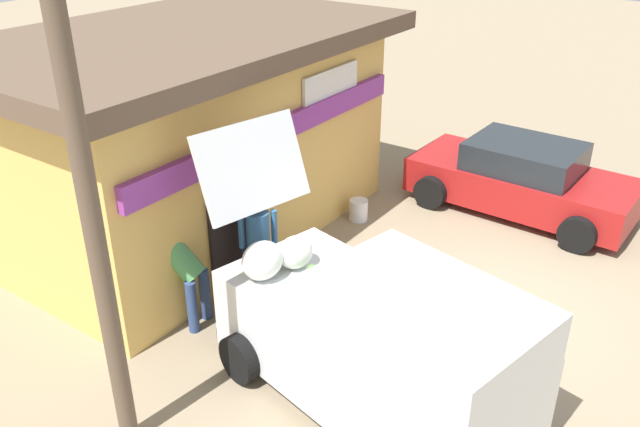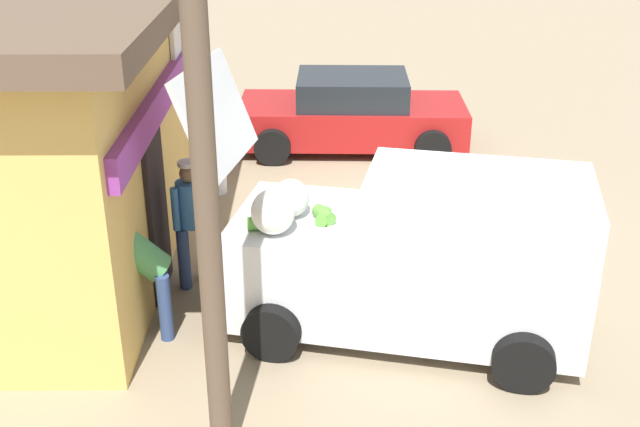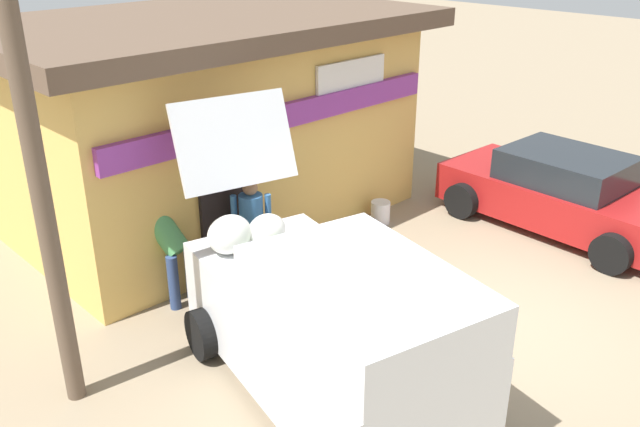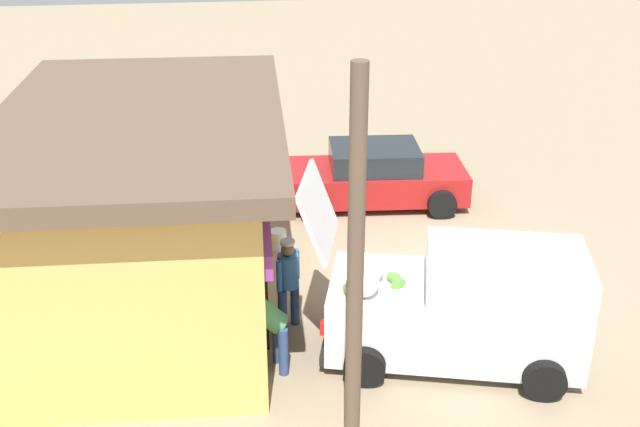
{
  "view_description": "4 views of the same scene",
  "coord_description": "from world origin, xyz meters",
  "px_view_note": "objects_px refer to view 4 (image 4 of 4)",
  "views": [
    {
      "loc": [
        -8.02,
        -2.31,
        5.59
      ],
      "look_at": [
        -0.75,
        2.42,
        1.17
      ],
      "focal_mm": 36.94,
      "sensor_mm": 36.0,
      "label": 1
    },
    {
      "loc": [
        -10.15,
        1.81,
        4.91
      ],
      "look_at": [
        -1.19,
        1.41,
        0.76
      ],
      "focal_mm": 43.95,
      "sensor_mm": 36.0,
      "label": 2
    },
    {
      "loc": [
        -7.14,
        -3.78,
        4.95
      ],
      "look_at": [
        -0.68,
        2.45,
        0.97
      ],
      "focal_mm": 38.02,
      "sensor_mm": 36.0,
      "label": 3
    },
    {
      "loc": [
        -12.43,
        3.84,
        7.18
      ],
      "look_at": [
        0.26,
        2.24,
        1.22
      ],
      "focal_mm": 43.61,
      "sensor_mm": 36.0,
      "label": 4
    }
  ],
  "objects_px": {
    "parked_sedan": "(374,176)",
    "storefront_bar": "(148,210)",
    "customer_bending": "(269,323)",
    "paint_bucket": "(278,239)",
    "vendor_standing": "(288,279)",
    "unloaded_banana_pile": "(248,330)",
    "delivery_van": "(462,305)"
  },
  "relations": [
    {
      "from": "storefront_bar",
      "to": "paint_bucket",
      "type": "bearing_deg",
      "value": -51.41
    },
    {
      "from": "delivery_van",
      "to": "unloaded_banana_pile",
      "type": "bearing_deg",
      "value": 75.66
    },
    {
      "from": "delivery_van",
      "to": "unloaded_banana_pile",
      "type": "distance_m",
      "value": 3.43
    },
    {
      "from": "storefront_bar",
      "to": "parked_sedan",
      "type": "distance_m",
      "value": 6.07
    },
    {
      "from": "parked_sedan",
      "to": "storefront_bar",
      "type": "bearing_deg",
      "value": 129.81
    },
    {
      "from": "parked_sedan",
      "to": "vendor_standing",
      "type": "height_order",
      "value": "vendor_standing"
    },
    {
      "from": "delivery_van",
      "to": "paint_bucket",
      "type": "height_order",
      "value": "delivery_van"
    },
    {
      "from": "customer_bending",
      "to": "vendor_standing",
      "type": "bearing_deg",
      "value": -19.47
    },
    {
      "from": "storefront_bar",
      "to": "unloaded_banana_pile",
      "type": "relative_size",
      "value": 8.61
    },
    {
      "from": "unloaded_banana_pile",
      "to": "paint_bucket",
      "type": "distance_m",
      "value": 3.24
    },
    {
      "from": "parked_sedan",
      "to": "vendor_standing",
      "type": "distance_m",
      "value": 5.42
    },
    {
      "from": "storefront_bar",
      "to": "paint_bucket",
      "type": "xyz_separation_m",
      "value": [
        1.81,
        -2.26,
        -1.6
      ]
    },
    {
      "from": "parked_sedan",
      "to": "unloaded_banana_pile",
      "type": "xyz_separation_m",
      "value": [
        -5.17,
        3.03,
        -0.43
      ]
    },
    {
      "from": "delivery_van",
      "to": "parked_sedan",
      "type": "distance_m",
      "value": 6.01
    },
    {
      "from": "storefront_bar",
      "to": "paint_bucket",
      "type": "distance_m",
      "value": 3.31
    },
    {
      "from": "parked_sedan",
      "to": "unloaded_banana_pile",
      "type": "height_order",
      "value": "parked_sedan"
    },
    {
      "from": "delivery_van",
      "to": "unloaded_banana_pile",
      "type": "xyz_separation_m",
      "value": [
        0.83,
        3.25,
        -0.73
      ]
    },
    {
      "from": "customer_bending",
      "to": "delivery_van",
      "type": "bearing_deg",
      "value": -89.97
    },
    {
      "from": "storefront_bar",
      "to": "delivery_van",
      "type": "bearing_deg",
      "value": -114.54
    },
    {
      "from": "customer_bending",
      "to": "paint_bucket",
      "type": "height_order",
      "value": "customer_bending"
    },
    {
      "from": "storefront_bar",
      "to": "vendor_standing",
      "type": "height_order",
      "value": "storefront_bar"
    },
    {
      "from": "delivery_van",
      "to": "vendor_standing",
      "type": "xyz_separation_m",
      "value": [
        1.11,
        2.56,
        0.0
      ]
    },
    {
      "from": "storefront_bar",
      "to": "vendor_standing",
      "type": "distance_m",
      "value": 2.62
    },
    {
      "from": "delivery_van",
      "to": "customer_bending",
      "type": "xyz_separation_m",
      "value": [
        -0.0,
        2.95,
        -0.09
      ]
    },
    {
      "from": "customer_bending",
      "to": "unloaded_banana_pile",
      "type": "height_order",
      "value": "customer_bending"
    },
    {
      "from": "vendor_standing",
      "to": "unloaded_banana_pile",
      "type": "height_order",
      "value": "vendor_standing"
    },
    {
      "from": "unloaded_banana_pile",
      "to": "customer_bending",
      "type": "bearing_deg",
      "value": -160.59
    },
    {
      "from": "customer_bending",
      "to": "paint_bucket",
      "type": "relative_size",
      "value": 3.53
    },
    {
      "from": "storefront_bar",
      "to": "customer_bending",
      "type": "bearing_deg",
      "value": -140.05
    },
    {
      "from": "vendor_standing",
      "to": "paint_bucket",
      "type": "distance_m",
      "value": 2.97
    },
    {
      "from": "storefront_bar",
      "to": "parked_sedan",
      "type": "height_order",
      "value": "storefront_bar"
    },
    {
      "from": "parked_sedan",
      "to": "vendor_standing",
      "type": "relative_size",
      "value": 2.55
    }
  ]
}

